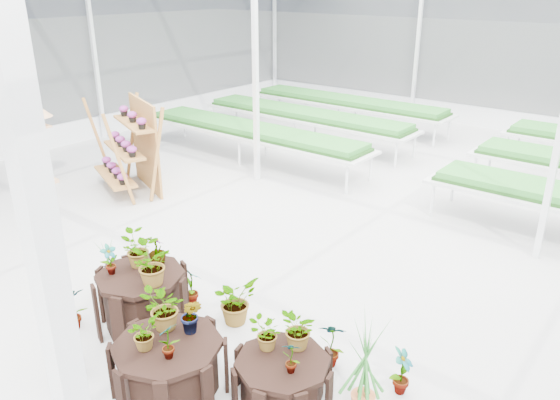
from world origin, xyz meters
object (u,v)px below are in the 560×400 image
Objects in this scene: plinth_tall at (143,301)px; plinth_low at (283,379)px; plinth_mid at (170,368)px; shelf_rack at (126,147)px; bird_table at (43,145)px.

plinth_tall is 1.08× the size of plinth_low.
plinth_tall reaches higher than plinth_low.
plinth_mid is 6.54m from shelf_rack.
plinth_low is (1.00, 0.70, -0.08)m from plinth_mid.
plinth_low is at bearing 3.66° from bird_table.
plinth_mid is 1.15× the size of plinth_low.
shelf_rack reaches higher than plinth_low.
plinth_tall is 5.21m from shelf_rack.
plinth_tall is at bearing -1.96° from bird_table.
bird_table reaches higher than plinth_mid.
plinth_tall is 6.42m from bird_table.
shelf_rack is at bearing 155.82° from plinth_low.
plinth_mid is 0.69× the size of bird_table.
shelf_rack is (-5.43, 3.59, 0.64)m from plinth_mid.
plinth_mid is 0.63× the size of shelf_rack.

